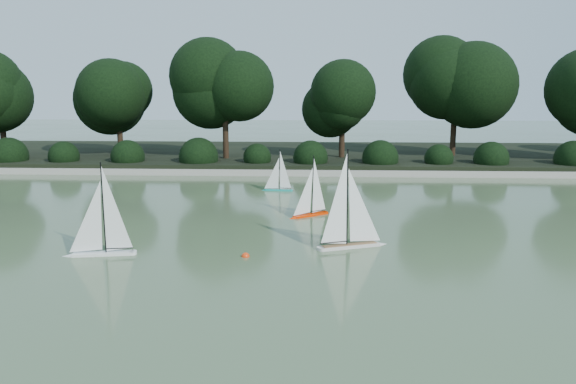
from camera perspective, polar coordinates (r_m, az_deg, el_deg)
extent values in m
plane|color=#3C4E2E|center=(8.65, 2.27, -7.50)|extent=(80.00, 80.00, 0.00)
cube|color=gray|center=(17.42, 2.52, 1.96)|extent=(40.00, 0.35, 0.18)
cube|color=black|center=(21.38, 2.57, 3.70)|extent=(40.00, 8.00, 0.30)
cylinder|color=black|center=(22.43, -26.89, 4.46)|extent=(0.20, 0.20, 1.51)
cylinder|color=black|center=(21.33, -16.66, 4.70)|extent=(0.20, 0.20, 1.37)
sphere|color=black|center=(21.24, -16.90, 9.25)|extent=(2.24, 2.24, 2.24)
cylinder|color=black|center=(19.46, -6.34, 4.99)|extent=(0.20, 0.20, 1.66)
sphere|color=black|center=(19.37, -6.46, 10.96)|extent=(2.66, 2.66, 2.66)
cylinder|color=black|center=(19.76, 5.48, 4.51)|extent=(0.20, 0.20, 1.26)
sphere|color=black|center=(19.66, 5.56, 9.08)|extent=(2.10, 2.10, 2.10)
cylinder|color=black|center=(21.00, 16.41, 5.13)|extent=(0.20, 0.20, 1.73)
sphere|color=black|center=(20.93, 16.71, 10.92)|extent=(2.80, 2.80, 2.80)
sphere|color=black|center=(20.85, -26.17, 3.30)|extent=(1.10, 1.10, 1.10)
sphere|color=black|center=(19.96, -21.12, 3.39)|extent=(1.10, 1.10, 1.10)
sphere|color=black|center=(19.24, -15.66, 3.47)|extent=(1.10, 1.10, 1.10)
sphere|color=black|center=(18.71, -9.82, 3.52)|extent=(1.10, 1.10, 1.10)
sphere|color=black|center=(18.38, -3.71, 3.53)|extent=(1.10, 1.10, 1.10)
sphere|color=black|center=(18.26, 2.55, 3.49)|extent=(1.10, 1.10, 1.10)
sphere|color=black|center=(18.37, 8.81, 3.42)|extent=(1.10, 1.10, 1.10)
sphere|color=black|center=(18.69, 14.93, 3.31)|extent=(1.10, 1.10, 1.10)
sphere|color=black|center=(19.21, 20.78, 3.17)|extent=(1.10, 1.10, 1.10)
sphere|color=black|center=(19.92, 26.26, 3.00)|extent=(1.10, 1.10, 1.10)
cube|color=white|center=(9.65, -18.27, -5.83)|extent=(0.97, 0.35, 0.10)
cone|color=white|center=(9.77, -21.47, -5.83)|extent=(0.22, 0.22, 0.19)
cylinder|color=white|center=(9.57, -15.45, -5.82)|extent=(0.13, 0.13, 0.10)
cylinder|color=black|center=(9.45, -18.26, -1.24)|extent=(0.02, 0.02, 1.48)
cylinder|color=black|center=(9.57, -16.79, -5.22)|extent=(0.44, 0.09, 0.02)
cube|color=beige|center=(9.65, 6.28, -5.32)|extent=(1.06, 0.58, 0.11)
cone|color=beige|center=(9.91, 9.51, -4.98)|extent=(0.27, 0.27, 0.21)
cylinder|color=beige|center=(9.45, 3.35, -5.62)|extent=(0.16, 0.16, 0.11)
cube|color=olive|center=(9.63, 6.29, -5.00)|extent=(0.96, 0.50, 0.01)
cylinder|color=black|center=(9.43, 6.09, -0.26)|extent=(0.03, 0.03, 1.63)
cylinder|color=black|center=(9.50, 4.73, -4.81)|extent=(0.46, 0.19, 0.02)
cube|color=#F32E00|center=(11.95, 2.29, -2.24)|extent=(0.74, 0.62, 0.08)
cone|color=#F32E00|center=(11.68, 0.44, -2.53)|extent=(0.23, 0.23, 0.16)
cylinder|color=#F32E00|center=(12.19, 3.82, -2.00)|extent=(0.14, 0.14, 0.08)
cylinder|color=black|center=(11.84, 2.47, 0.94)|extent=(0.02, 0.02, 1.26)
cylinder|color=black|center=(12.06, 3.13, -1.69)|extent=(0.30, 0.24, 0.01)
cube|color=teal|center=(14.86, -0.98, 0.27)|extent=(0.70, 0.20, 0.07)
cone|color=teal|center=(14.93, -2.49, 0.30)|extent=(0.15, 0.15, 0.14)
cylinder|color=teal|center=(14.82, 0.33, 0.24)|extent=(0.09, 0.09, 0.07)
cylinder|color=black|center=(14.77, -0.86, 2.43)|extent=(0.01, 0.01, 1.06)
cylinder|color=black|center=(14.82, -0.28, 0.54)|extent=(0.32, 0.04, 0.01)
sphere|color=#EF380C|center=(9.12, -4.34, -6.56)|extent=(0.13, 0.13, 0.13)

